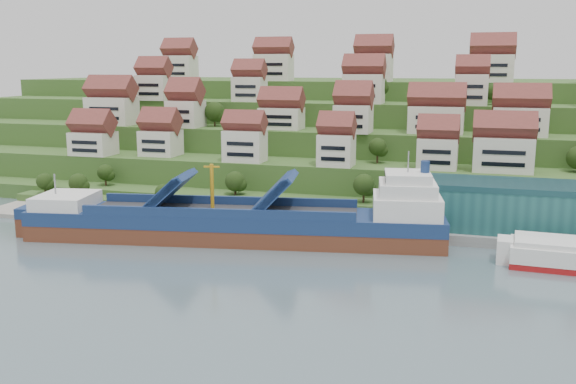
% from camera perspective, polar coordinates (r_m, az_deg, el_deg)
% --- Properties ---
extents(ground, '(300.00, 300.00, 0.00)m').
position_cam_1_polar(ground, '(132.30, 0.32, -4.65)').
color(ground, slate).
rests_on(ground, ground).
extents(quay, '(180.00, 14.00, 2.20)m').
position_cam_1_polar(quay, '(142.41, 9.81, -3.21)').
color(quay, gray).
rests_on(quay, ground).
extents(pebble_beach, '(45.00, 20.00, 1.00)m').
position_cam_1_polar(pebble_beach, '(167.55, -17.86, -1.63)').
color(pebble_beach, gray).
rests_on(pebble_beach, ground).
extents(hillside, '(260.00, 128.00, 31.00)m').
position_cam_1_polar(hillside, '(229.93, 7.66, 4.72)').
color(hillside, '#2D4C1E').
rests_on(hillside, ground).
extents(hillside_village, '(160.76, 64.54, 28.87)m').
position_cam_1_polar(hillside_village, '(186.30, 5.98, 7.47)').
color(hillside_village, silver).
rests_on(hillside_village, ground).
extents(hillside_trees, '(141.82, 62.15, 30.63)m').
position_cam_1_polar(hillside_trees, '(175.49, 5.01, 5.30)').
color(hillside_trees, '#253E14').
rests_on(hillside_trees, ground).
extents(warehouse, '(60.00, 15.00, 10.00)m').
position_cam_1_polar(warehouse, '(143.00, 22.82, -1.36)').
color(warehouse, '#205958').
rests_on(warehouse, quay).
extents(flagpole, '(1.28, 0.16, 8.00)m').
position_cam_1_polar(flagpole, '(136.48, 8.84, -1.31)').
color(flagpole, gray).
rests_on(flagpole, quay).
extents(beach_huts, '(14.40, 3.70, 2.20)m').
position_cam_1_polar(beach_huts, '(167.35, -18.69, -1.14)').
color(beach_huts, white).
rests_on(beach_huts, pebble_beach).
extents(cargo_ship, '(87.70, 27.91, 19.34)m').
position_cam_1_polar(cargo_ship, '(134.28, -3.83, -2.85)').
color(cargo_ship, brown).
rests_on(cargo_ship, ground).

